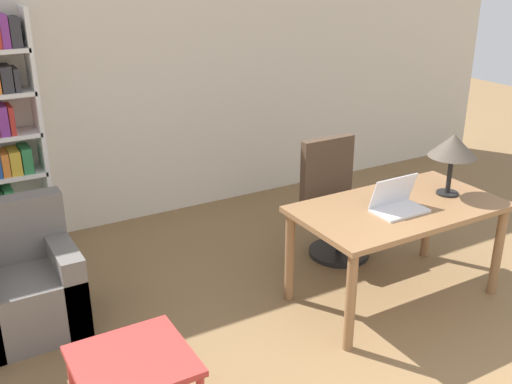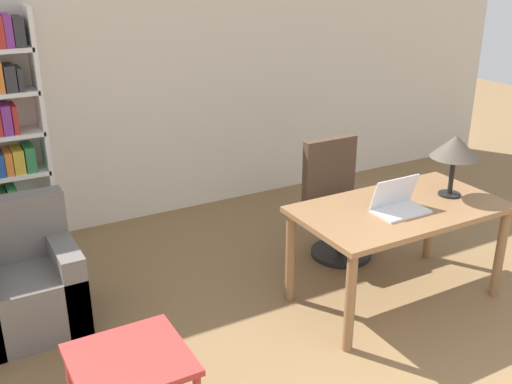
{
  "view_description": "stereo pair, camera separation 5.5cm",
  "coord_description": "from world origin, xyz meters",
  "px_view_note": "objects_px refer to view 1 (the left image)",
  "views": [
    {
      "loc": [
        -2.26,
        -0.79,
        2.44
      ],
      "look_at": [
        -0.46,
        2.33,
        1.0
      ],
      "focal_mm": 42.0,
      "sensor_mm": 36.0,
      "label": 1
    },
    {
      "loc": [
        -2.21,
        -0.81,
        2.44
      ],
      "look_at": [
        -0.46,
        2.33,
        1.0
      ],
      "focal_mm": 42.0,
      "sensor_mm": 36.0,
      "label": 2
    }
  ],
  "objects_px": {
    "laptop": "(397,203)",
    "armchair": "(23,289)",
    "desk": "(398,218)",
    "table_lamp": "(453,147)",
    "office_chair": "(336,204)",
    "side_table_blue": "(133,369)"
  },
  "relations": [
    {
      "from": "desk",
      "to": "side_table_blue",
      "type": "xyz_separation_m",
      "value": [
        -2.15,
        -0.38,
        -0.23
      ]
    },
    {
      "from": "laptop",
      "to": "side_table_blue",
      "type": "height_order",
      "value": "laptop"
    },
    {
      "from": "laptop",
      "to": "armchair",
      "type": "height_order",
      "value": "laptop"
    },
    {
      "from": "table_lamp",
      "to": "side_table_blue",
      "type": "relative_size",
      "value": 0.78
    },
    {
      "from": "desk",
      "to": "table_lamp",
      "type": "xyz_separation_m",
      "value": [
        0.47,
        -0.01,
        0.47
      ]
    },
    {
      "from": "office_chair",
      "to": "armchair",
      "type": "relative_size",
      "value": 1.11
    },
    {
      "from": "laptop",
      "to": "armchair",
      "type": "bearing_deg",
      "value": 157.26
    },
    {
      "from": "laptop",
      "to": "table_lamp",
      "type": "relative_size",
      "value": 0.8
    },
    {
      "from": "laptop",
      "to": "side_table_blue",
      "type": "relative_size",
      "value": 0.63
    },
    {
      "from": "office_chair",
      "to": "side_table_blue",
      "type": "distance_m",
      "value": 2.53
    },
    {
      "from": "table_lamp",
      "to": "office_chair",
      "type": "relative_size",
      "value": 0.47
    },
    {
      "from": "table_lamp",
      "to": "side_table_blue",
      "type": "distance_m",
      "value": 2.74
    },
    {
      "from": "laptop",
      "to": "side_table_blue",
      "type": "bearing_deg",
      "value": -171.11
    },
    {
      "from": "table_lamp",
      "to": "armchair",
      "type": "bearing_deg",
      "value": 161.85
    },
    {
      "from": "table_lamp",
      "to": "armchair",
      "type": "height_order",
      "value": "table_lamp"
    },
    {
      "from": "desk",
      "to": "office_chair",
      "type": "height_order",
      "value": "office_chair"
    },
    {
      "from": "table_lamp",
      "to": "office_chair",
      "type": "height_order",
      "value": "table_lamp"
    },
    {
      "from": "desk",
      "to": "table_lamp",
      "type": "distance_m",
      "value": 0.66
    },
    {
      "from": "desk",
      "to": "office_chair",
      "type": "relative_size",
      "value": 1.53
    },
    {
      "from": "desk",
      "to": "laptop",
      "type": "bearing_deg",
      "value": -143.79
    },
    {
      "from": "armchair",
      "to": "laptop",
      "type": "bearing_deg",
      "value": -22.74
    },
    {
      "from": "armchair",
      "to": "office_chair",
      "type": "bearing_deg",
      "value": -2.89
    }
  ]
}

